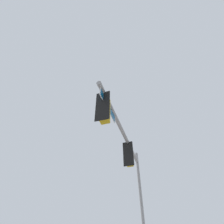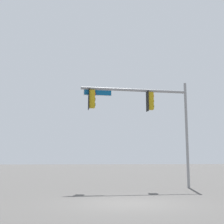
# 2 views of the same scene
# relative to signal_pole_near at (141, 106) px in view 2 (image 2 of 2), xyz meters

# --- Properties ---
(ground_plane) EXTENTS (400.00, 400.00, 0.00)m
(ground_plane) POSITION_rel_signal_pole_near_xyz_m (2.90, 6.25, -5.05)
(ground_plane) COLOR #514F4C
(signal_pole_near) EXTENTS (6.83, 0.89, 6.65)m
(signal_pole_near) POSITION_rel_signal_pole_near_xyz_m (0.00, 0.00, 0.00)
(signal_pole_near) COLOR gray
(signal_pole_near) RESTS_ON ground_plane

